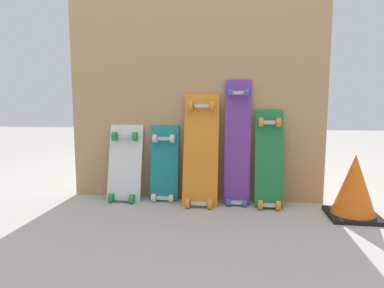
# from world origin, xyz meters

# --- Properties ---
(ground_plane) EXTENTS (12.00, 12.00, 0.00)m
(ground_plane) POSITION_xyz_m (0.00, 0.00, 0.00)
(ground_plane) COLOR #B2AAA0
(plywood_wall_panel) EXTENTS (1.78, 0.04, 1.79)m
(plywood_wall_panel) POSITION_xyz_m (0.00, 0.07, 0.90)
(plywood_wall_panel) COLOR tan
(plywood_wall_panel) RESTS_ON ground
(skateboard_white) EXTENTS (0.24, 0.20, 0.59)m
(skateboard_white) POSITION_xyz_m (-0.48, -0.04, 0.23)
(skateboard_white) COLOR silver
(skateboard_white) RESTS_ON ground
(skateboard_teal) EXTENTS (0.20, 0.15, 0.59)m
(skateboard_teal) POSITION_xyz_m (-0.20, -0.01, 0.23)
(skateboard_teal) COLOR #197A7F
(skateboard_teal) RESTS_ON ground
(skateboard_orange) EXTENTS (0.23, 0.26, 0.81)m
(skateboard_orange) POSITION_xyz_m (0.06, -0.06, 0.34)
(skateboard_orange) COLOR orange
(skateboard_orange) RESTS_ON ground
(skateboard_purple) EXTENTS (0.17, 0.17, 0.91)m
(skateboard_purple) POSITION_xyz_m (0.30, -0.02, 0.38)
(skateboard_purple) COLOR #6B338C
(skateboard_purple) RESTS_ON ground
(skateboard_green) EXTENTS (0.18, 0.23, 0.70)m
(skateboard_green) POSITION_xyz_m (0.51, -0.05, 0.29)
(skateboard_green) COLOR #1E7238
(skateboard_green) RESTS_ON ground
(traffic_cone) EXTENTS (0.29, 0.29, 0.38)m
(traffic_cone) POSITION_xyz_m (1.00, -0.22, 0.19)
(traffic_cone) COLOR black
(traffic_cone) RESTS_ON ground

